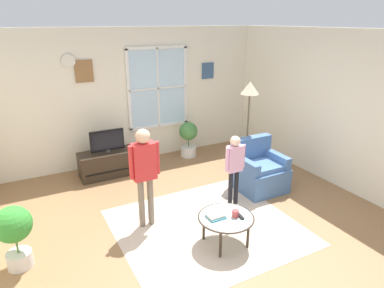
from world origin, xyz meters
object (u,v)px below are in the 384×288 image
object	(u,v)px
coffee_table	(226,219)
person_red_shirt	(144,167)
floor_lamp	(249,98)
cup	(235,214)
armchair	(259,171)
television	(107,141)
tv_stand	(109,163)
book_stack	(216,216)
potted_plant_by_window	(188,137)
person_pink_shirt	(234,163)
remote_near_books	(240,216)
potted_plant_corner	(14,231)

from	to	relation	value
coffee_table	person_red_shirt	bearing A→B (deg)	129.90
floor_lamp	cup	bearing A→B (deg)	-129.94
armchair	floor_lamp	size ratio (longest dim) A/B	0.49
floor_lamp	person_red_shirt	bearing A→B (deg)	-162.42
television	cup	xyz separation A→B (m)	(0.87, -2.86, -0.25)
tv_stand	coffee_table	world-z (taller)	tv_stand
book_stack	television	bearing A→B (deg)	103.12
tv_stand	potted_plant_by_window	size ratio (longest dim) A/B	1.42
tv_stand	television	world-z (taller)	television
person_pink_shirt	armchair	bearing A→B (deg)	19.69
cup	book_stack	bearing A→B (deg)	155.84
potted_plant_by_window	tv_stand	bearing A→B (deg)	-174.91
tv_stand	armchair	world-z (taller)	armchair
person_pink_shirt	floor_lamp	xyz separation A→B (m)	(0.83, 0.80, 0.77)
remote_near_books	person_pink_shirt	xyz separation A→B (m)	(0.51, 0.90, 0.31)
person_pink_shirt	coffee_table	bearing A→B (deg)	-129.68
cup	potted_plant_corner	size ratio (longest dim) A/B	0.11
armchair	cup	world-z (taller)	armchair
potted_plant_corner	coffee_table	bearing A→B (deg)	-17.63
television	armchair	distance (m)	2.78
book_stack	coffee_table	bearing A→B (deg)	-22.02
television	cup	distance (m)	3.00
television	potted_plant_by_window	distance (m)	1.78
television	armchair	bearing A→B (deg)	-39.42
television	remote_near_books	bearing A→B (deg)	-72.29
coffee_table	cup	bearing A→B (deg)	-26.57
remote_near_books	person_pink_shirt	world-z (taller)	person_pink_shirt
floor_lamp	person_pink_shirt	bearing A→B (deg)	-135.94
cup	armchair	bearing A→B (deg)	41.39
tv_stand	television	size ratio (longest dim) A/B	1.75
book_stack	potted_plant_corner	size ratio (longest dim) A/B	0.27
television	coffee_table	xyz separation A→B (m)	(0.77, -2.80, -0.32)
tv_stand	armchair	xyz separation A→B (m)	(2.13, -1.75, 0.09)
armchair	cup	distance (m)	1.68
television	person_pink_shirt	xyz separation A→B (m)	(1.43, -2.00, 0.03)
television	cup	size ratio (longest dim) A/B	6.89
armchair	potted_plant_corner	xyz separation A→B (m)	(-3.77, -0.29, 0.17)
potted_plant_by_window	potted_plant_corner	world-z (taller)	potted_plant_corner
tv_stand	book_stack	size ratio (longest dim) A/B	5.05
remote_near_books	floor_lamp	xyz separation A→B (m)	(1.34, 1.70, 1.07)
tv_stand	floor_lamp	bearing A→B (deg)	-28.00
tv_stand	person_red_shirt	xyz separation A→B (m)	(0.02, -1.91, 0.67)
floor_lamp	potted_plant_by_window	bearing A→B (deg)	110.42
book_stack	potted_plant_by_window	bearing A→B (deg)	69.10
television	remote_near_books	world-z (taller)	television
television	floor_lamp	xyz separation A→B (m)	(2.26, -1.20, 0.79)
book_stack	floor_lamp	distance (m)	2.48
cup	person_red_shirt	bearing A→B (deg)	132.02
remote_near_books	floor_lamp	world-z (taller)	floor_lamp
remote_near_books	potted_plant_corner	xyz separation A→B (m)	(-2.56, 0.85, 0.09)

